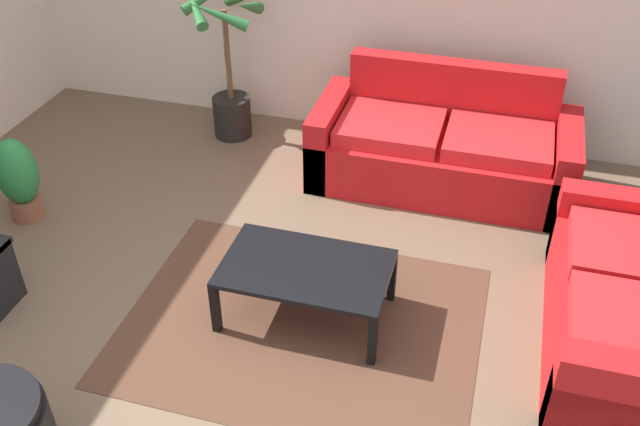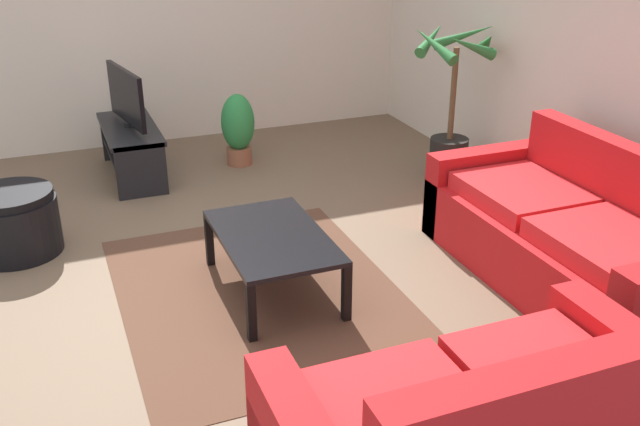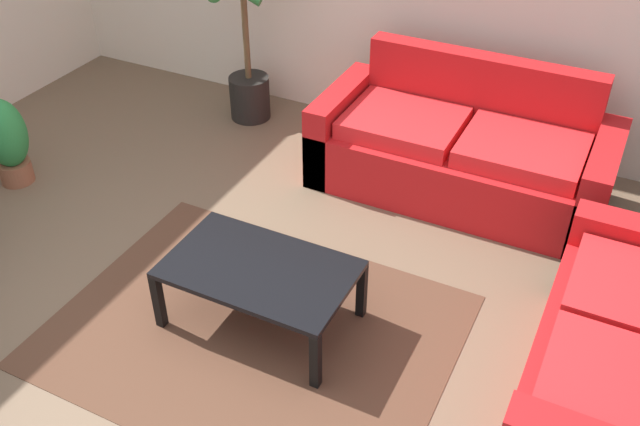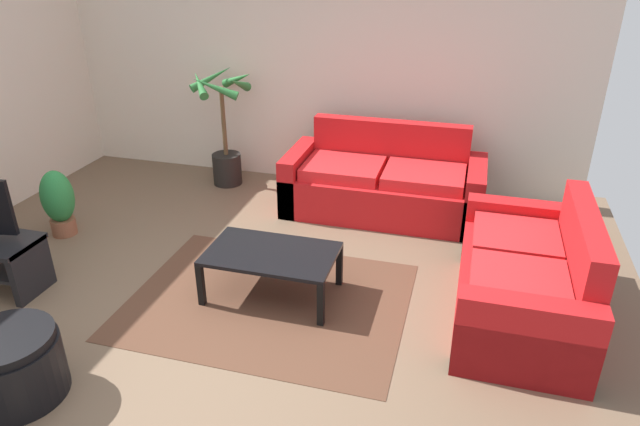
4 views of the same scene
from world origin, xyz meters
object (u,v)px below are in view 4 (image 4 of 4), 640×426
object	(u,v)px
potted_plant_small	(58,201)
ottoman	(12,366)
couch_main	(384,185)
coffee_table	(271,257)
couch_loveseat	(525,282)
potted_palm	(225,137)

from	to	relation	value
potted_plant_small	ottoman	size ratio (longest dim) A/B	1.08
couch_main	coffee_table	size ratio (longest dim) A/B	1.97
coffee_table	couch_loveseat	bearing A→B (deg)	7.35
coffee_table	potted_plant_small	distance (m)	2.38
coffee_table	potted_palm	xyz separation A→B (m)	(-1.31, 2.06, 0.22)
potted_plant_small	couch_loveseat	bearing A→B (deg)	-2.53
couch_loveseat	coffee_table	distance (m)	1.96
couch_main	couch_loveseat	world-z (taller)	same
potted_plant_small	potted_palm	bearing A→B (deg)	57.56
coffee_table	couch_main	bearing A→B (deg)	71.60
couch_main	ottoman	size ratio (longest dim) A/B	3.30
ottoman	potted_palm	bearing A→B (deg)	92.15
potted_palm	potted_plant_small	bearing A→B (deg)	-122.44
coffee_table	potted_plant_small	bearing A→B (deg)	169.36
coffee_table	potted_plant_small	xyz separation A→B (m)	(-2.34, 0.44, 0.00)
couch_loveseat	ottoman	xyz separation A→B (m)	(-3.12, -1.76, -0.07)
ottoman	couch_main	bearing A→B (deg)	61.74
couch_main	ottoman	distance (m)	3.75
potted_palm	ottoman	world-z (taller)	potted_palm
couch_loveseat	ottoman	size ratio (longest dim) A/B	2.75
coffee_table	potted_palm	world-z (taller)	potted_palm
couch_main	ottoman	bearing A→B (deg)	-118.26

